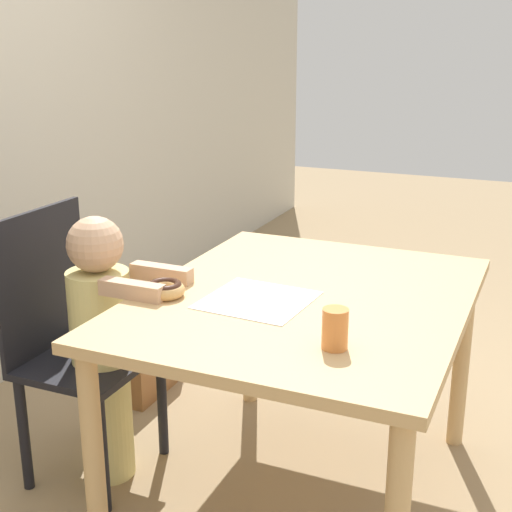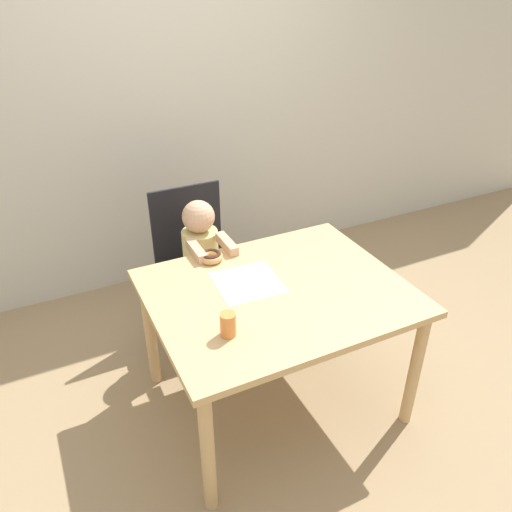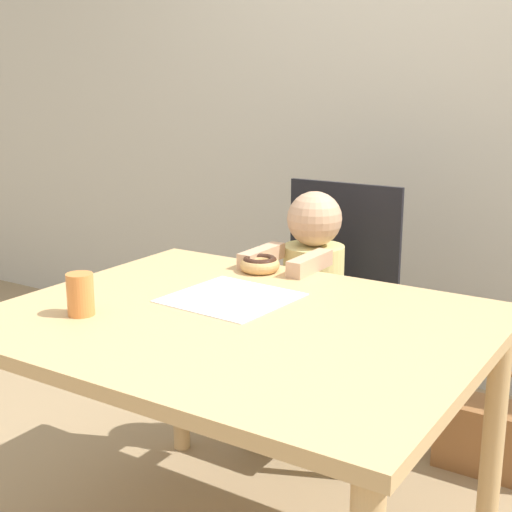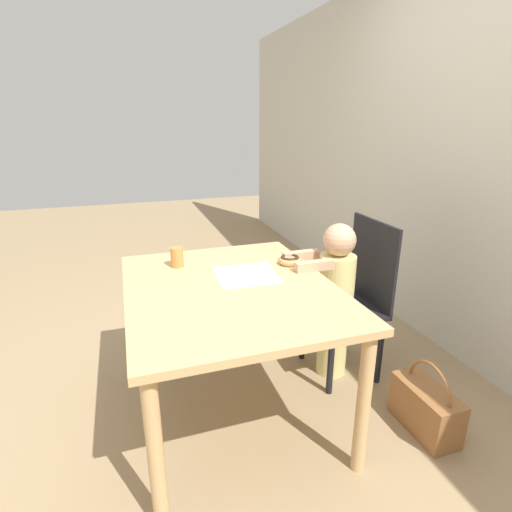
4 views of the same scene
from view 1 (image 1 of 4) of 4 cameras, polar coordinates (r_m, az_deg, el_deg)
ground_plane at (r=2.56m, az=3.59°, el=-18.51°), size 12.00×12.00×0.00m
dining_table at (r=2.25m, az=3.89°, el=-5.20°), size 1.21×0.98×0.72m
chair at (r=2.55m, az=-14.38°, el=-6.71°), size 0.44×0.38×0.94m
child_figure at (r=2.47m, az=-12.11°, el=-6.91°), size 0.23×0.40×0.94m
donut at (r=2.21m, az=-7.30°, el=-2.61°), size 0.12×0.12×0.05m
napkin at (r=2.16m, az=0.13°, el=-3.54°), size 0.33×0.33×0.00m
handbag at (r=3.17m, az=-8.72°, el=-8.49°), size 0.36×0.17×0.38m
cup at (r=1.83m, az=6.34°, el=-5.80°), size 0.07×0.07×0.11m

